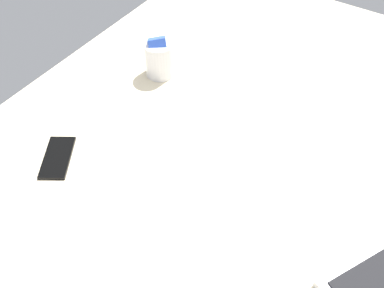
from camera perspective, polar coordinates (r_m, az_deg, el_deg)
The scene contains 3 objects.
bed_mattress at distance 115.92cm, azimuth 6.85°, elevation -5.15°, with size 180.00×140.00×18.00cm, color beige.
snack_cup at distance 130.77cm, azimuth -4.43°, elevation 11.61°, with size 9.09×9.00×13.50cm.
cell_phone at distance 113.74cm, azimuth -17.82°, elevation -1.74°, with size 6.80×14.00×0.80cm, color black.
Camera 1 is at (65.33, 26.08, 101.14)cm, focal length 39.24 mm.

